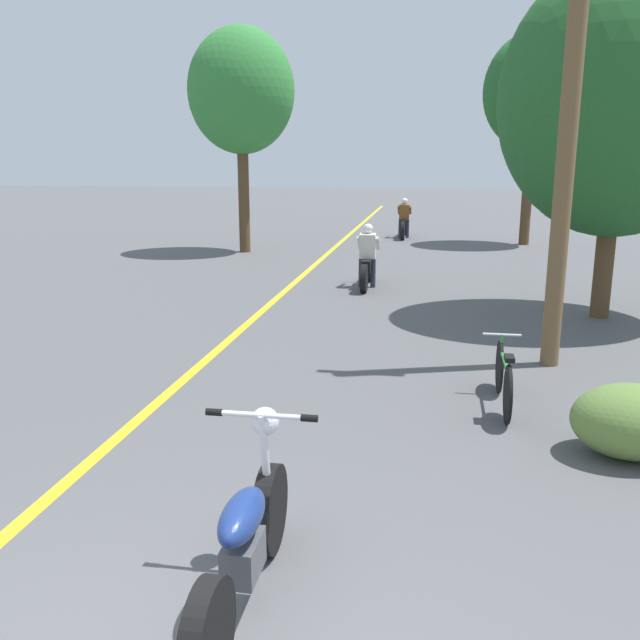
{
  "coord_description": "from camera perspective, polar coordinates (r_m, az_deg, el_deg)",
  "views": [
    {
      "loc": [
        1.37,
        -2.55,
        2.74
      ],
      "look_at": [
        0.09,
        4.99,
        0.9
      ],
      "focal_mm": 38.0,
      "sensor_mm": 36.0,
      "label": 1
    }
  ],
  "objects": [
    {
      "name": "motorcycle_rider_lead",
      "position": [
        14.69,
        4.02,
        4.79
      ],
      "size": [
        0.5,
        1.95,
        1.36
      ],
      "color": "black",
      "rests_on": "ground"
    },
    {
      "name": "roadside_tree_left",
      "position": [
        20.27,
        -6.66,
        18.54
      ],
      "size": [
        3.04,
        2.74,
        6.32
      ],
      "color": "#513A23",
      "rests_on": "ground"
    },
    {
      "name": "bicycle_parked",
      "position": [
        7.88,
        15.2,
        -4.69
      ],
      "size": [
        0.44,
        1.62,
        0.73
      ],
      "color": "black",
      "rests_on": "ground"
    },
    {
      "name": "lane_stripe_center",
      "position": [
        16.08,
        -1.52,
        3.74
      ],
      "size": [
        0.14,
        48.0,
        0.01
      ],
      "primitive_type": "cube",
      "color": "yellow",
      "rests_on": "ground"
    },
    {
      "name": "roadside_tree_right_near",
      "position": [
        12.67,
        23.97,
        16.66
      ],
      "size": [
        3.95,
        3.55,
        5.96
      ],
      "color": "#513A23",
      "rests_on": "ground"
    },
    {
      "name": "motorcycle_foreground",
      "position": [
        4.4,
        -6.35,
        -18.17
      ],
      "size": [
        0.75,
        2.0,
        1.12
      ],
      "color": "black",
      "rests_on": "ground"
    },
    {
      "name": "utility_pole",
      "position": [
        9.37,
        20.37,
        17.22
      ],
      "size": [
        1.1,
        0.24,
        6.77
      ],
      "color": "brown",
      "rests_on": "ground"
    },
    {
      "name": "roadside_tree_right_far",
      "position": [
        22.87,
        17.59,
        17.82
      ],
      "size": [
        3.09,
        2.79,
        6.5
      ],
      "color": "#513A23",
      "rests_on": "ground"
    },
    {
      "name": "motorcycle_rider_far",
      "position": [
        23.99,
        7.09,
        8.13
      ],
      "size": [
        0.5,
        2.12,
        1.37
      ],
      "color": "black",
      "rests_on": "ground"
    },
    {
      "name": "roadside_bush",
      "position": [
        7.0,
        24.76,
        -7.76
      ],
      "size": [
        1.1,
        0.88,
        0.7
      ],
      "color": "#5B7A38",
      "rests_on": "ground"
    }
  ]
}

